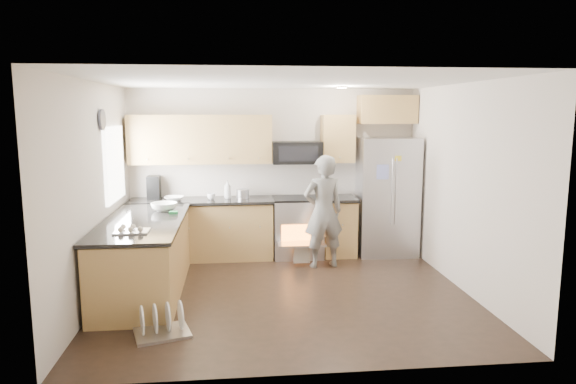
{
  "coord_description": "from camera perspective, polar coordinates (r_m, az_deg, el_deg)",
  "views": [
    {
      "loc": [
        -0.61,
        -6.1,
        2.24
      ],
      "look_at": [
        0.08,
        0.5,
        1.21
      ],
      "focal_mm": 32.0,
      "sensor_mm": 36.0,
      "label": 1
    }
  ],
  "objects": [
    {
      "name": "refrigerator",
      "position": [
        8.24,
        10.91,
        -0.48
      ],
      "size": [
        0.94,
        0.75,
        1.85
      ],
      "rotation": [
        0.0,
        0.0,
        -0.05
      ],
      "color": "#B7B7BC",
      "rests_on": "ground"
    },
    {
      "name": "person",
      "position": [
        7.43,
        3.95,
        -2.18
      ],
      "size": [
        0.66,
        0.5,
        1.64
      ],
      "primitive_type": "imported",
      "rotation": [
        0.0,
        0.0,
        3.33
      ],
      "color": "slate",
      "rests_on": "ground"
    },
    {
      "name": "peninsula",
      "position": [
        6.69,
        -15.64,
        -6.88
      ],
      "size": [
        0.96,
        2.36,
        1.03
      ],
      "color": "#A27B41",
      "rests_on": "ground"
    },
    {
      "name": "room_shell",
      "position": [
        6.17,
        -0.59,
        3.6
      ],
      "size": [
        4.54,
        4.04,
        2.62
      ],
      "color": "beige",
      "rests_on": "ground"
    },
    {
      "name": "stove_range",
      "position": [
        8.0,
        1.05,
        -2.4
      ],
      "size": [
        0.76,
        0.97,
        1.79
      ],
      "color": "#B7B7BC",
      "rests_on": "ground"
    },
    {
      "name": "back_cabinet_run",
      "position": [
        7.95,
        -5.71,
        -0.41
      ],
      "size": [
        4.45,
        0.64,
        2.5
      ],
      "color": "#A27B41",
      "rests_on": "ground"
    },
    {
      "name": "ground",
      "position": [
        6.53,
        -0.22,
        -11.22
      ],
      "size": [
        4.5,
        4.5,
        0.0
      ],
      "primitive_type": "plane",
      "color": "black",
      "rests_on": "ground"
    },
    {
      "name": "dish_rack",
      "position": [
        5.54,
        -13.82,
        -14.28
      ],
      "size": [
        0.63,
        0.56,
        0.33
      ],
      "rotation": [
        0.0,
        0.0,
        0.29
      ],
      "color": "#B7B7BC",
      "rests_on": "ground"
    }
  ]
}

